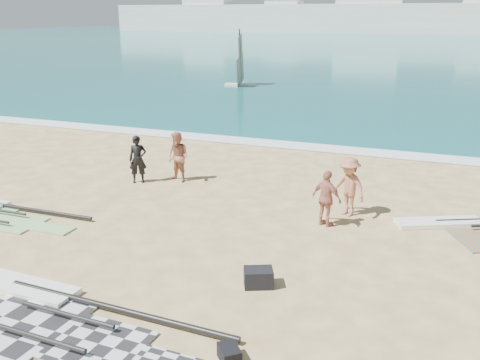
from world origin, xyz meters
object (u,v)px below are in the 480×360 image
at_px(rig_grey, 50,312).
at_px(beachgoer_left, 178,157).
at_px(gear_bag_near, 258,278).
at_px(person_wetsuit, 138,159).
at_px(beachgoer_back, 327,199).
at_px(gear_bag_far, 229,354).
at_px(beachgoer_mid, 349,187).

relative_size(rig_grey, beachgoer_left, 3.73).
height_order(gear_bag_near, person_wetsuit, person_wetsuit).
bearing_deg(rig_grey, person_wetsuit, 112.07).
bearing_deg(beachgoer_left, gear_bag_near, -35.39).
bearing_deg(beachgoer_left, beachgoer_back, -6.31).
xyz_separation_m(person_wetsuit, beachgoer_left, (1.16, 0.60, 0.04)).
xyz_separation_m(gear_bag_far, beachgoer_back, (0.14, 6.28, 0.63)).
distance_m(gear_bag_near, beachgoer_left, 7.65).
distance_m(beachgoer_left, beachgoer_back, 5.85).
xyz_separation_m(gear_bag_near, person_wetsuit, (-6.09, 5.21, 0.60)).
bearing_deg(gear_bag_far, rig_grey, 178.96).
relative_size(gear_bag_near, beachgoer_mid, 0.35).
xyz_separation_m(gear_bag_near, gear_bag_far, (0.41, -2.53, -0.06)).
relative_size(gear_bag_near, gear_bag_far, 1.38).
bearing_deg(beachgoer_back, gear_bag_near, 104.49).
height_order(person_wetsuit, beachgoer_back, person_wetsuit).
relative_size(gear_bag_near, person_wetsuit, 0.37).
relative_size(beachgoer_left, beachgoer_back, 1.10).
distance_m(gear_bag_far, person_wetsuit, 10.13).
height_order(rig_grey, gear_bag_near, gear_bag_near).
height_order(rig_grey, person_wetsuit, person_wetsuit).
relative_size(beachgoer_mid, beachgoer_back, 1.10).
relative_size(gear_bag_near, beachgoer_back, 0.39).
height_order(gear_bag_near, beachgoer_back, beachgoer_back).
bearing_deg(rig_grey, gear_bag_near, 38.87).
bearing_deg(person_wetsuit, beachgoer_left, -3.03).
bearing_deg(beachgoer_left, beachgoer_mid, 4.04).
bearing_deg(rig_grey, beachgoer_mid, 61.71).
bearing_deg(gear_bag_near, beachgoer_left, 130.30).
distance_m(rig_grey, beachgoer_back, 7.32).
xyz_separation_m(beachgoer_left, beachgoer_mid, (5.85, -1.06, -0.00)).
bearing_deg(beachgoer_mid, beachgoer_left, -160.76).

